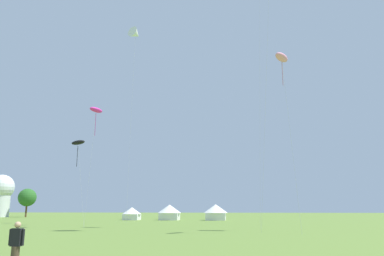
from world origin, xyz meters
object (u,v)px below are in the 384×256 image
(kite_white_delta, at_px, (135,34))
(kite_magenta_parafoil, at_px, (96,110))
(festival_tent_right, at_px, (169,212))
(festival_tent_left, at_px, (216,211))
(kite_black_parafoil, at_px, (78,143))
(observatory_dome, at_px, (1,193))
(tree_distant_left, at_px, (27,198))
(person_spectator, at_px, (16,248))
(kite_pink_parafoil, at_px, (282,58))
(festival_tent_center, at_px, (132,213))

(kite_white_delta, height_order, kite_magenta_parafoil, kite_white_delta)
(festival_tent_right, height_order, festival_tent_left, festival_tent_left)
(kite_black_parafoil, relative_size, observatory_dome, 0.96)
(kite_magenta_parafoil, bearing_deg, festival_tent_right, 76.90)
(kite_black_parafoil, height_order, festival_tent_left, kite_black_parafoil)
(festival_tent_right, distance_m, tree_distant_left, 46.24)
(kite_white_delta, height_order, observatory_dome, kite_white_delta)
(kite_black_parafoil, relative_size, tree_distant_left, 1.43)
(kite_black_parafoil, distance_m, festival_tent_left, 34.42)
(person_spectator, height_order, observatory_dome, observatory_dome)
(kite_white_delta, height_order, kite_pink_parafoil, kite_white_delta)
(kite_white_delta, height_order, person_spectator, kite_white_delta)
(kite_magenta_parafoil, distance_m, person_spectator, 40.40)
(kite_black_parafoil, height_order, kite_pink_parafoil, kite_pink_parafoil)
(festival_tent_center, relative_size, observatory_dome, 0.34)
(person_spectator, bearing_deg, kite_white_delta, 101.32)
(kite_black_parafoil, distance_m, festival_tent_right, 31.70)
(kite_pink_parafoil, distance_m, tree_distant_left, 84.11)
(festival_tent_right, bearing_deg, observatory_dome, 158.20)
(kite_white_delta, relative_size, kite_magenta_parafoil, 1.95)
(kite_white_delta, bearing_deg, kite_magenta_parafoil, -114.65)
(kite_pink_parafoil, height_order, tree_distant_left, kite_pink_parafoil)
(kite_black_parafoil, distance_m, kite_pink_parafoil, 25.83)
(observatory_dome, bearing_deg, tree_distant_left, 12.13)
(kite_pink_parafoil, height_order, festival_tent_left, kite_pink_parafoil)
(kite_magenta_parafoil, bearing_deg, kite_pink_parafoil, -29.17)
(kite_white_delta, distance_m, observatory_dome, 63.13)
(festival_tent_center, distance_m, festival_tent_right, 7.41)
(kite_white_delta, height_order, festival_tent_left, kite_white_delta)
(kite_magenta_parafoil, bearing_deg, festival_tent_center, 93.76)
(festival_tent_right, height_order, observatory_dome, observatory_dome)
(kite_black_parafoil, bearing_deg, kite_white_delta, 75.47)
(person_spectator, distance_m, festival_tent_center, 62.10)
(kite_black_parafoil, xyz_separation_m, kite_pink_parafoil, (23.69, -8.03, 6.43))
(kite_magenta_parafoil, relative_size, tree_distant_left, 2.18)
(kite_pink_parafoil, bearing_deg, kite_black_parafoil, 161.28)
(kite_pink_parafoil, relative_size, person_spectator, 9.75)
(kite_white_delta, relative_size, tree_distant_left, 4.27)
(tree_distant_left, bearing_deg, festival_tent_right, -26.45)
(kite_white_delta, xyz_separation_m, festival_tent_center, (-4.81, 17.90, -28.47))
(kite_pink_parafoil, bearing_deg, festival_tent_center, 123.67)
(festival_tent_center, xyz_separation_m, observatory_dome, (-40.44, 19.14, 4.68))
(kite_pink_parafoil, distance_m, festival_tent_center, 48.15)
(kite_black_parafoil, bearing_deg, festival_tent_right, 79.17)
(person_spectator, distance_m, festival_tent_left, 60.72)
(person_spectator, distance_m, tree_distant_left, 94.02)
(festival_tent_left, height_order, observatory_dome, observatory_dome)
(kite_black_parafoil, relative_size, festival_tent_right, 2.32)
(kite_black_parafoil, distance_m, kite_magenta_parafoil, 7.51)
(festival_tent_right, xyz_separation_m, observatory_dome, (-47.85, 19.14, 4.41))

